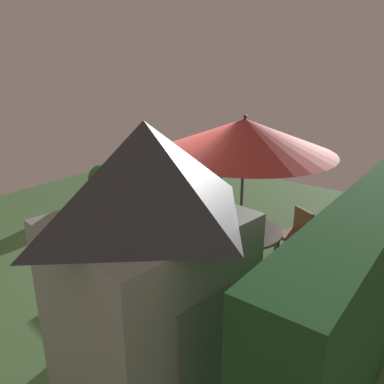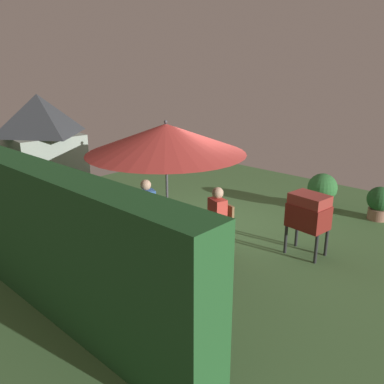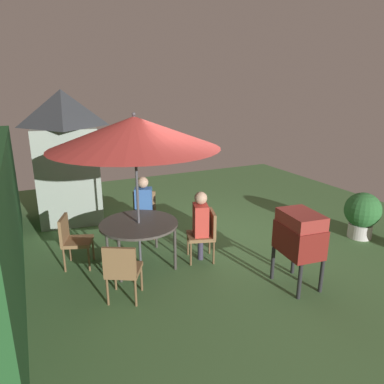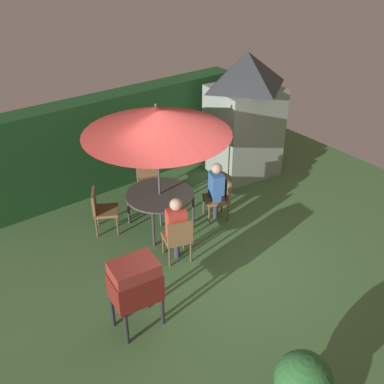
{
  "view_description": "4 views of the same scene",
  "coord_description": "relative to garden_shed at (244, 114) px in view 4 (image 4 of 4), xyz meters",
  "views": [
    {
      "loc": [
        4.65,
        4.16,
        3.33
      ],
      "look_at": [
        -0.39,
        0.31,
        1.15
      ],
      "focal_mm": 35.72,
      "sensor_mm": 36.0,
      "label": 1
    },
    {
      "loc": [
        -5.19,
        6.04,
        3.51
      ],
      "look_at": [
        -0.21,
        0.65,
        1.15
      ],
      "focal_mm": 38.0,
      "sensor_mm": 36.0,
      "label": 2
    },
    {
      "loc": [
        -5.74,
        2.96,
        3.0
      ],
      "look_at": [
        -0.35,
        0.4,
        1.2
      ],
      "focal_mm": 33.28,
      "sensor_mm": 36.0,
      "label": 3
    },
    {
      "loc": [
        -4.26,
        -4.95,
        5.29
      ],
      "look_at": [
        0.21,
        0.96,
        0.81
      ],
      "focal_mm": 41.96,
      "sensor_mm": 36.0,
      "label": 4
    }
  ],
  "objects": [
    {
      "name": "chair_far_side",
      "position": [
        -1.71,
        -1.22,
        -0.97
      ],
      "size": [
        0.6,
        0.6,
        0.9
      ],
      "color": "olive",
      "rests_on": "ground"
    },
    {
      "name": "person_in_blue",
      "position": [
        -1.79,
        -1.19,
        -0.7
      ],
      "size": [
        0.35,
        0.41,
        1.26
      ],
      "color": "#3866B2",
      "rests_on": "ground"
    },
    {
      "name": "chair_toward_house",
      "position": [
        -3.86,
        -0.2,
        -0.97
      ],
      "size": [
        0.63,
        0.63,
        0.9
      ],
      "color": "olive",
      "rests_on": "ground"
    },
    {
      "name": "garden_shed",
      "position": [
        0.0,
        0.0,
        0.0
      ],
      "size": [
        1.72,
        1.57,
        2.91
      ],
      "color": "gray",
      "rests_on": "ground"
    },
    {
      "name": "patio_table",
      "position": [
        -2.86,
        -0.76,
        -0.79
      ],
      "size": [
        1.33,
        1.33,
        0.75
      ],
      "color": "#47423D",
      "rests_on": "ground"
    },
    {
      "name": "hedge_backdrop",
      "position": [
        -2.58,
        1.37,
        -0.42
      ],
      "size": [
        6.25,
        0.57,
        2.14
      ],
      "color": "#1E4C23",
      "rests_on": "ground"
    },
    {
      "name": "chair_near_shed",
      "position": [
        -3.21,
        -1.85,
        -0.97
      ],
      "size": [
        0.58,
        0.58,
        0.9
      ],
      "color": "olive",
      "rests_on": "ground"
    },
    {
      "name": "bbq_grill",
      "position": [
        -4.58,
        -2.72,
        -0.64
      ],
      "size": [
        0.75,
        0.58,
        1.2
      ],
      "color": "maroon",
      "rests_on": "ground"
    },
    {
      "name": "patio_umbrella",
      "position": [
        -2.86,
        -0.76,
        0.79
      ],
      "size": [
        2.73,
        2.73,
        2.59
      ],
      "color": "#4C4C51",
      "rests_on": "ground"
    },
    {
      "name": "ground_plane",
      "position": [
        -2.58,
        -2.13,
        -1.49
      ],
      "size": [
        11.0,
        11.0,
        0.0
      ],
      "primitive_type": "plane",
      "color": "#47703D"
    },
    {
      "name": "person_in_red",
      "position": [
        -3.19,
        -1.77,
        -0.7
      ],
      "size": [
        0.4,
        0.33,
        1.26
      ],
      "color": "#CC3D33",
      "rests_on": "ground"
    },
    {
      "name": "potted_plant_by_shed",
      "position": [
        -3.72,
        -5.15,
        -0.96
      ],
      "size": [
        0.71,
        0.71,
        0.94
      ],
      "color": "silver",
      "rests_on": "ground"
    },
    {
      "name": "chair_toward_hedge",
      "position": [
        -2.47,
        0.29,
        -0.97
      ],
      "size": [
        0.59,
        0.6,
        0.9
      ],
      "color": "olive",
      "rests_on": "ground"
    }
  ]
}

